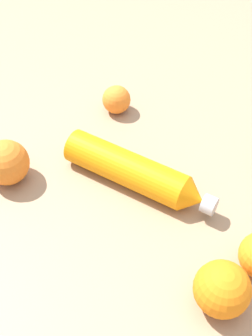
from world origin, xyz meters
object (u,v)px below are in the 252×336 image
Objects in this scene: orange_3 at (222,289)px; orange_1 at (116,100)px; water_bottle at (136,172)px; orange_0 at (6,162)px.

orange_1 is at bearing -97.52° from orange_3.
orange_3 is at bearing 82.48° from orange_1.
orange_3 reaches higher than orange_1.
orange_3 is (-0.00, 0.26, 0.01)m from water_bottle.
orange_1 is 0.48m from orange_3.
orange_0 is at bearing -152.46° from water_bottle.
water_bottle is at bearing 73.35° from orange_1.
orange_1 is (-0.06, -0.21, -0.00)m from water_bottle.
orange_0 is 0.43m from orange_3.
orange_0 is 1.01× the size of orange_3.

